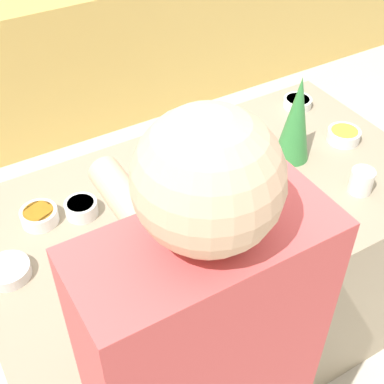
# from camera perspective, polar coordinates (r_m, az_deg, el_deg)

# --- Properties ---
(ground_plane) EXTENTS (12.00, 12.00, 0.00)m
(ground_plane) POSITION_cam_1_polar(r_m,az_deg,el_deg) (2.58, 1.58, -15.35)
(ground_plane) COLOR beige
(back_cabinet_block) EXTENTS (6.00, 0.60, 0.93)m
(back_cabinet_block) POSITION_cam_1_polar(r_m,az_deg,el_deg) (3.72, -15.57, 12.98)
(back_cabinet_block) COLOR tan
(back_cabinet_block) RESTS_ON ground_plane
(kitchen_island) EXTENTS (1.65, 0.92, 0.89)m
(kitchen_island) POSITION_cam_1_polar(r_m,az_deg,el_deg) (2.22, 1.79, -9.08)
(kitchen_island) COLOR gray
(kitchen_island) RESTS_ON ground_plane
(baking_tray) EXTENTS (0.40, 0.32, 0.01)m
(baking_tray) POSITION_cam_1_polar(r_m,az_deg,el_deg) (1.73, 0.60, -5.51)
(baking_tray) COLOR #B2B2BC
(baking_tray) RESTS_ON kitchen_island
(gingerbread_house) EXTENTS (0.16, 0.18, 0.28)m
(gingerbread_house) POSITION_cam_1_polar(r_m,az_deg,el_deg) (1.65, 0.64, -2.97)
(gingerbread_house) COLOR #5B2D14
(gingerbread_house) RESTS_ON baking_tray
(decorative_tree) EXTENTS (0.13, 0.13, 0.35)m
(decorative_tree) POSITION_cam_1_polar(r_m,az_deg,el_deg) (2.01, 11.07, 7.66)
(decorative_tree) COLOR #33843D
(decorative_tree) RESTS_ON kitchen_island
(candy_bowl_behind_tray) EXTENTS (0.11, 0.11, 0.05)m
(candy_bowl_behind_tray) POSITION_cam_1_polar(r_m,az_deg,el_deg) (1.85, -11.73, -1.66)
(candy_bowl_behind_tray) COLOR white
(candy_bowl_behind_tray) RESTS_ON kitchen_island
(candy_bowl_far_left) EXTENTS (0.12, 0.12, 0.05)m
(candy_bowl_far_left) POSITION_cam_1_polar(r_m,az_deg,el_deg) (1.86, -15.98, -2.43)
(candy_bowl_far_left) COLOR white
(candy_bowl_far_left) RESTS_ON kitchen_island
(candy_bowl_beside_tree) EXTENTS (0.14, 0.14, 0.04)m
(candy_bowl_beside_tree) POSITION_cam_1_polar(r_m,az_deg,el_deg) (1.72, -19.03, -7.92)
(candy_bowl_beside_tree) COLOR silver
(candy_bowl_beside_tree) RESTS_ON kitchen_island
(candy_bowl_near_tray_right) EXTENTS (0.13, 0.13, 0.05)m
(candy_bowl_near_tray_right) POSITION_cam_1_polar(r_m,az_deg,el_deg) (2.23, 15.88, 5.87)
(candy_bowl_near_tray_right) COLOR white
(candy_bowl_near_tray_right) RESTS_ON kitchen_island
(candy_bowl_front_corner) EXTENTS (0.12, 0.12, 0.04)m
(candy_bowl_front_corner) POSITION_cam_1_polar(r_m,az_deg,el_deg) (2.40, 11.19, 9.38)
(candy_bowl_front_corner) COLOR white
(candy_bowl_front_corner) RESTS_ON kitchen_island
(mug) EXTENTS (0.08, 0.08, 0.09)m
(mug) POSITION_cam_1_polar(r_m,az_deg,el_deg) (1.98, 17.62, 1.12)
(mug) COLOR white
(mug) RESTS_ON kitchen_island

